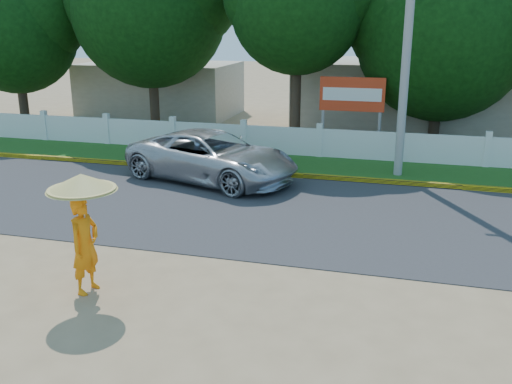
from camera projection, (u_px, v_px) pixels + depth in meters
ground at (230, 281)px, 11.53m from camera, size 120.00×120.00×0.00m
road at (280, 211)px, 15.68m from camera, size 60.00×7.00×0.02m
grass_verge at (312, 166)px, 20.53m from camera, size 60.00×3.50×0.03m
curb at (304, 176)px, 18.94m from camera, size 40.00×0.18×0.16m
fence at (319, 143)px, 21.71m from camera, size 40.00×0.10×1.10m
building_near at (406, 96)px, 26.93m from camera, size 10.00×6.00×3.20m
building_far at (161, 89)px, 31.17m from camera, size 8.00×5.00×2.80m
utility_pole at (407, 49)px, 18.11m from camera, size 0.28×0.28×8.36m
vehicle at (212, 157)px, 18.49m from camera, size 6.30×4.28×1.60m
monk_with_parasol at (83, 216)px, 10.67m from camera, size 1.30×1.30×2.37m
billboard at (352, 98)px, 22.00m from camera, size 2.50×0.13×2.95m
tree_row at (344, 17)px, 23.12m from camera, size 36.18×7.54×9.17m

